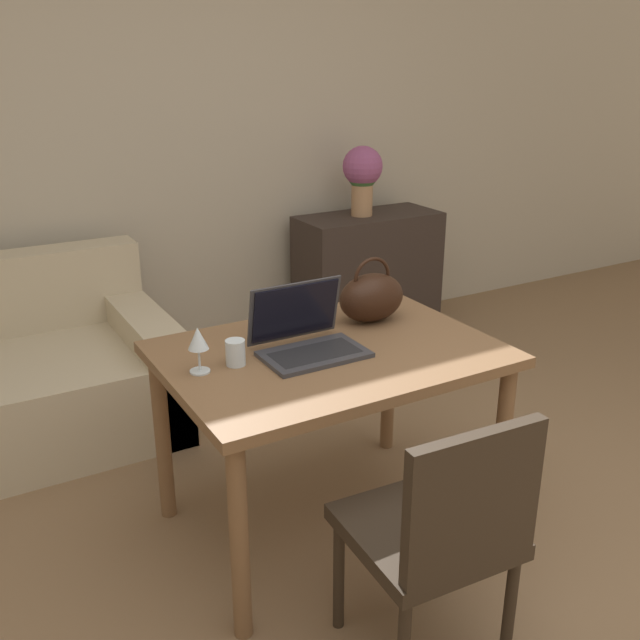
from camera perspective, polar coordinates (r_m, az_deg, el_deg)
ground_plane at (r=2.55m, az=13.03°, el=-23.23°), size 14.00×14.00×0.00m
wall_back at (r=4.19m, az=-11.47°, el=14.84°), size 10.00×0.06×2.70m
dining_table at (r=2.61m, az=0.76°, el=-4.26°), size 1.18×0.85×0.74m
chair at (r=2.12m, az=9.63°, el=-16.13°), size 0.46×0.46×0.86m
sideboard at (r=4.56m, az=3.82°, el=3.47°), size 0.90×0.40×0.80m
laptop at (r=2.54m, az=-1.20°, el=-1.08°), size 0.36×0.29×0.24m
drinking_glass at (r=2.44m, az=-6.78°, el=-2.60°), size 0.07×0.07×0.09m
wine_glass at (r=2.38m, az=-9.73°, el=-1.65°), size 0.07×0.07×0.16m
handbag at (r=2.81m, az=4.14°, el=1.86°), size 0.28×0.18×0.26m
flower_vase at (r=4.39m, az=3.42°, el=11.64°), size 0.24×0.24×0.42m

